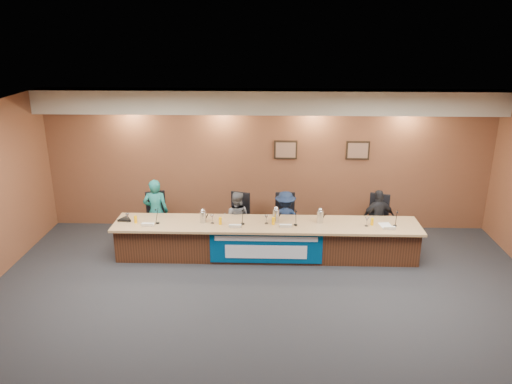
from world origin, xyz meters
TOP-DOWN VIEW (x-y plane):
  - floor at (0.00, 0.00)m, footprint 10.00×10.00m
  - ceiling at (0.00, 0.00)m, footprint 10.00×8.00m
  - wall_back at (0.00, 4.00)m, footprint 10.00×0.04m
  - soffit at (0.00, 3.75)m, footprint 10.00×0.50m
  - dais_body at (0.00, 2.40)m, footprint 6.00×0.80m
  - dais_top at (0.00, 2.35)m, footprint 6.10×0.95m
  - banner at (0.00, 1.99)m, footprint 2.20×0.02m
  - banner_text_upper at (0.00, 1.97)m, footprint 2.00×0.01m
  - banner_text_lower at (0.00, 1.97)m, footprint 1.60×0.01m
  - wall_photo_left at (0.40, 3.97)m, footprint 0.52×0.04m
  - wall_photo_right at (2.00, 3.97)m, footprint 0.52×0.04m
  - panelist_a at (-2.36, 2.98)m, footprint 0.55×0.38m
  - panelist_b at (-0.64, 2.98)m, footprint 0.65×0.56m
  - panelist_c at (0.39, 2.98)m, footprint 0.81×0.51m
  - panelist_d at (2.35, 2.98)m, footprint 0.78×0.45m
  - office_chair_a at (-2.36, 3.08)m, footprint 0.61×0.61m
  - office_chair_b at (-0.64, 3.08)m, footprint 0.60×0.60m
  - office_chair_c at (0.39, 3.08)m, footprint 0.48×0.48m
  - office_chair_d at (2.35, 3.08)m, footprint 0.62×0.62m
  - nameplate_a at (-2.34, 2.10)m, footprint 0.24×0.08m
  - microphone_a at (-2.17, 2.26)m, footprint 0.07×0.07m
  - juice_glass_a at (-2.61, 2.28)m, footprint 0.06×0.06m
  - water_glass_a at (-2.78, 2.33)m, footprint 0.08×0.08m
  - nameplate_b at (-0.61, 2.08)m, footprint 0.24×0.08m
  - microphone_b at (-0.47, 2.28)m, footprint 0.07×0.07m
  - juice_glass_b at (-0.91, 2.26)m, footprint 0.06×0.06m
  - water_glass_b at (-1.08, 2.31)m, footprint 0.08×0.08m
  - nameplate_c at (0.38, 2.12)m, footprint 0.24×0.08m
  - microphone_c at (0.58, 2.27)m, footprint 0.07×0.07m
  - juice_glass_c at (0.14, 2.29)m, footprint 0.06×0.06m
  - water_glass_c at (0.00, 2.33)m, footprint 0.08×0.08m
  - nameplate_d at (2.38, 2.08)m, footprint 0.24×0.08m
  - microphone_d at (2.53, 2.28)m, footprint 0.07×0.07m
  - juice_glass_d at (2.09, 2.32)m, footprint 0.06×0.06m
  - water_glass_d at (1.97, 2.27)m, footprint 0.08×0.08m
  - carafe_left at (-1.27, 2.35)m, footprint 0.13×0.13m
  - carafe_mid at (0.19, 2.43)m, footprint 0.13×0.13m
  - carafe_right at (1.07, 2.43)m, footprint 0.13×0.13m
  - speakerphone at (-2.86, 2.40)m, footprint 0.32×0.32m
  - paper_stack at (2.36, 2.30)m, footprint 0.26×0.33m

SIDE VIEW (x-z plane):
  - floor at x=0.00m, z-range 0.00..0.00m
  - banner_text_lower at x=0.00m, z-range 0.16..0.44m
  - dais_body at x=0.00m, z-range 0.00..0.70m
  - banner at x=0.00m, z-range 0.05..0.71m
  - office_chair_a at x=-2.36m, z-range 0.44..0.52m
  - office_chair_b at x=-0.64m, z-range 0.44..0.52m
  - office_chair_c at x=0.39m, z-range 0.44..0.52m
  - office_chair_d at x=2.35m, z-range 0.44..0.52m
  - banner_text_upper at x=0.00m, z-range 0.53..0.63m
  - panelist_b at x=-0.64m, z-range 0.00..1.18m
  - panelist_c at x=0.39m, z-range 0.00..1.20m
  - panelist_d at x=2.35m, z-range 0.00..1.26m
  - panelist_a at x=-2.36m, z-range 0.00..1.44m
  - dais_top at x=0.00m, z-range 0.70..0.75m
  - paper_stack at x=2.36m, z-range 0.75..0.76m
  - microphone_a at x=-2.17m, z-range 0.75..0.77m
  - microphone_b at x=-0.47m, z-range 0.75..0.77m
  - microphone_c at x=0.58m, z-range 0.75..0.77m
  - microphone_d at x=2.53m, z-range 0.75..0.77m
  - speakerphone at x=-2.86m, z-range 0.75..0.80m
  - nameplate_a at x=-2.34m, z-range 0.74..0.85m
  - nameplate_b at x=-0.61m, z-range 0.74..0.85m
  - nameplate_c at x=0.38m, z-range 0.74..0.85m
  - nameplate_d at x=2.38m, z-range 0.74..0.85m
  - juice_glass_a at x=-2.61m, z-range 0.75..0.90m
  - juice_glass_b at x=-0.91m, z-range 0.75..0.90m
  - juice_glass_c at x=0.14m, z-range 0.75..0.90m
  - juice_glass_d at x=2.09m, z-range 0.75..0.90m
  - water_glass_a at x=-2.78m, z-range 0.75..0.93m
  - water_glass_b at x=-1.08m, z-range 0.75..0.93m
  - water_glass_c at x=0.00m, z-range 0.75..0.93m
  - water_glass_d at x=1.97m, z-range 0.75..0.93m
  - carafe_left at x=-1.27m, z-range 0.75..0.97m
  - carafe_right at x=1.07m, z-range 0.75..0.99m
  - carafe_mid at x=0.19m, z-range 0.75..1.01m
  - wall_back at x=0.00m, z-range 0.00..3.20m
  - wall_photo_left at x=0.40m, z-range 1.64..2.06m
  - wall_photo_right at x=2.00m, z-range 1.64..2.06m
  - soffit at x=0.00m, z-range 2.70..3.20m
  - ceiling at x=0.00m, z-range 3.18..3.22m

